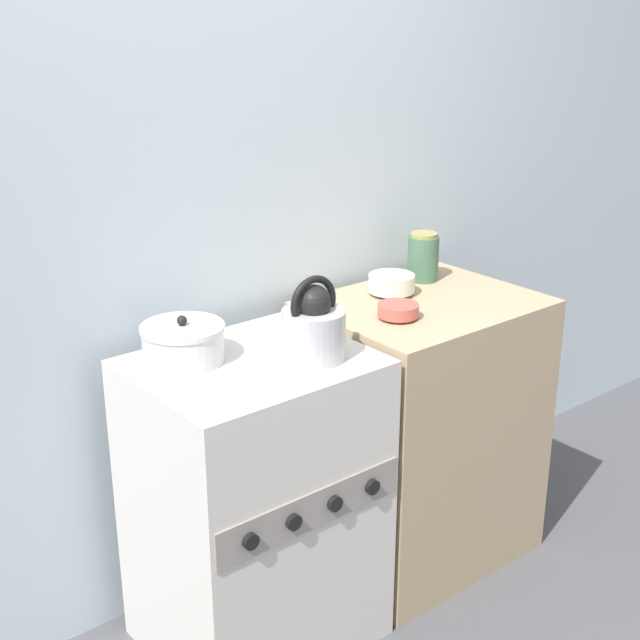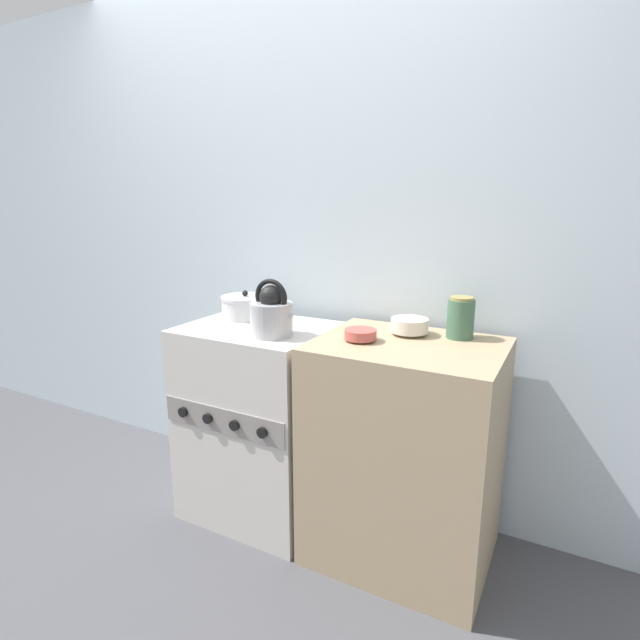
% 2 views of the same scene
% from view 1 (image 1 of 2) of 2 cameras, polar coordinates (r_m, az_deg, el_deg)
% --- Properties ---
extents(wall_back, '(7.00, 0.06, 2.50)m').
position_cam_1_polar(wall_back, '(2.63, -9.26, 6.72)').
color(wall_back, silver).
rests_on(wall_back, ground_plane).
extents(stove, '(0.63, 0.55, 0.91)m').
position_cam_1_polar(stove, '(2.65, -4.14, -11.70)').
color(stove, beige).
rests_on(stove, ground_plane).
extents(counter, '(0.71, 0.56, 0.92)m').
position_cam_1_polar(counter, '(3.05, 6.43, -7.01)').
color(counter, tan).
rests_on(counter, ground_plane).
extents(kettle, '(0.22, 0.18, 0.24)m').
position_cam_1_polar(kettle, '(2.42, -0.38, -0.45)').
color(kettle, '#B2B2B7').
rests_on(kettle, stove).
extents(cooking_pot, '(0.23, 0.23, 0.13)m').
position_cam_1_polar(cooking_pot, '(2.44, -8.75, -1.47)').
color(cooking_pot, silver).
rests_on(cooking_pot, stove).
extents(enamel_bowl, '(0.15, 0.15, 0.07)m').
position_cam_1_polar(enamel_bowl, '(2.91, 4.61, 2.36)').
color(enamel_bowl, beige).
rests_on(enamel_bowl, counter).
extents(small_ceramic_bowl, '(0.13, 0.13, 0.05)m').
position_cam_1_polar(small_ceramic_bowl, '(2.71, 5.02, 0.63)').
color(small_ceramic_bowl, '#B75147').
rests_on(small_ceramic_bowl, counter).
extents(storage_jar, '(0.11, 0.11, 0.17)m').
position_cam_1_polar(storage_jar, '(3.06, 6.62, 4.02)').
color(storage_jar, '#3F664C').
rests_on(storage_jar, counter).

